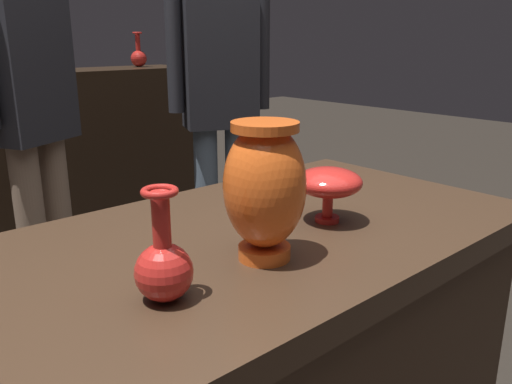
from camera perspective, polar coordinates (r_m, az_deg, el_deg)
name	(u,v)px	position (r m, az deg, el deg)	size (l,w,h in m)	color
vase_centerpiece	(265,187)	(0.86, 0.96, 0.60)	(0.14, 0.14, 0.24)	#E55B1E
vase_tall_behind	(329,183)	(1.06, 7.95, 0.94)	(0.14, 0.14, 0.11)	red
vase_left_accent	(164,265)	(0.76, -10.09, -7.87)	(0.08, 0.08, 0.17)	red
shelf_vase_far_right	(139,56)	(3.39, -12.73, 14.29)	(0.10, 0.10, 0.21)	red
shelf_vase_right	(59,61)	(3.11, -20.72, 13.30)	(0.08, 0.08, 0.17)	#7A388E
visitor_center_back	(31,102)	(2.16, -23.44, 9.04)	(0.42, 0.31, 1.59)	#846B56
visitor_near_right	(220,95)	(2.40, -3.95, 10.52)	(0.44, 0.29, 1.56)	slate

